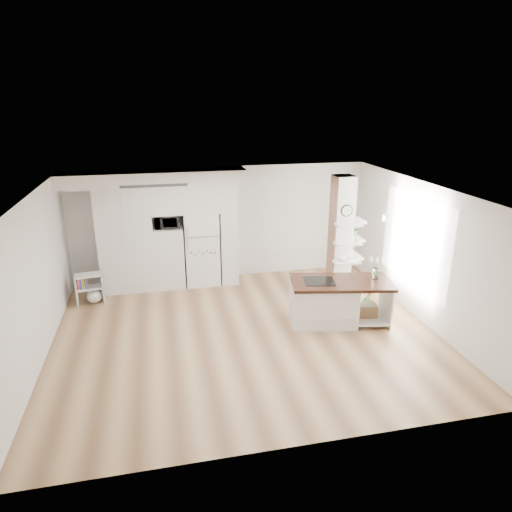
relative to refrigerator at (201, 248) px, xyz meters
The scene contains 14 objects.
floor 2.87m from the refrigerator, 78.93° to the right, with size 7.00×6.00×0.01m, color tan.
room 2.90m from the refrigerator, 78.93° to the right, with size 7.04×6.04×2.72m.
cabinet_wall 1.12m from the refrigerator, behind, with size 4.00×0.71×2.70m.
refrigerator is the anchor object (origin of this frame).
column 3.33m from the refrigerator, 28.14° to the right, with size 0.69×0.90×2.70m.
window 4.70m from the refrigerator, 30.76° to the right, with size 2.40×2.40×0.00m, color white.
pendant_light 3.59m from the refrigerator, 48.71° to the right, with size 0.12×0.12×0.10m, color white.
kitchen_island 3.39m from the refrigerator, 48.96° to the right, with size 2.06×1.26×1.43m.
bookshelf 2.60m from the refrigerator, 165.27° to the right, with size 0.60×0.40×0.67m.
floor_plant_a 3.94m from the refrigerator, 33.81° to the right, with size 0.26×0.21×0.47m, color #396D2B.
floor_plant_b 3.26m from the refrigerator, 28.04° to the right, with size 0.28×0.28×0.49m, color #396D2B.
microwave 1.02m from the refrigerator, behind, with size 0.54×0.37×0.30m, color #2D2D2D.
shelf_plant 3.51m from the refrigerator, 23.68° to the right, with size 0.27×0.23×0.30m, color #396D2B.
decor_bowl 3.34m from the refrigerator, 32.27° to the right, with size 0.22×0.22×0.05m, color white.
Camera 1 is at (-1.44, -7.46, 4.21)m, focal length 32.00 mm.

